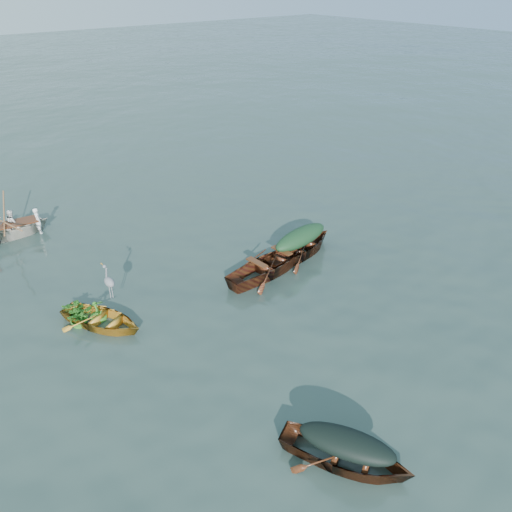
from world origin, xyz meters
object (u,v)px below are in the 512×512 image
Objects in this scene: green_tarp_boat at (300,256)px; open_wooden_boat at (269,273)px; dark_covered_boat at (344,463)px; rowed_boat at (5,239)px; heron at (110,287)px; yellow_dinghy at (103,326)px.

green_tarp_boat is 0.96× the size of open_wooden_boat.
open_wooden_boat is (3.09, 5.80, 0.00)m from dark_covered_boat.
rowed_boat is (-2.34, 12.92, 0.00)m from dark_covered_boat.
green_tarp_boat is 4.30× the size of heron.
rowed_boat is at bearing 67.41° from yellow_dinghy.
rowed_boat is (-0.59, 6.42, 0.00)m from yellow_dinghy.
heron reaches higher than open_wooden_boat.
heron reaches higher than rowed_boat.
dark_covered_boat is 0.80× the size of green_tarp_boat.
rowed_boat reaches higher than yellow_dinghy.
yellow_dinghy is at bearing -174.81° from heron.
heron reaches higher than dark_covered_boat.
heron is (-5.77, 0.81, 0.82)m from green_tarp_boat.
yellow_dinghy is 0.99m from heron.
heron is at bearing 73.22° from dark_covered_boat.
rowed_boat is at bearing 71.93° from heron.
yellow_dinghy is 0.67× the size of open_wooden_boat.
open_wooden_boat is at bearing -40.80° from heron.
dark_covered_boat is 6.57m from open_wooden_boat.
open_wooden_boat is 8.96m from rowed_boat.
yellow_dinghy is 6.74m from dark_covered_boat.
green_tarp_boat reaches higher than dark_covered_boat.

